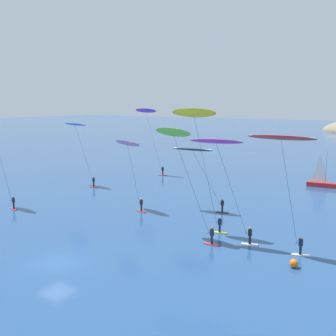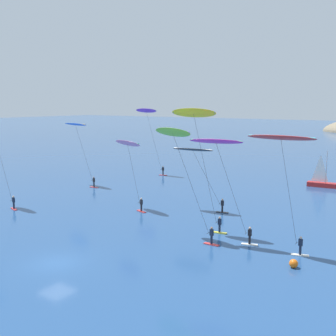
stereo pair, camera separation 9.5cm
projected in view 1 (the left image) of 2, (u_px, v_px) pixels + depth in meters
name	position (u px, v px, depth m)	size (l,w,h in m)	color
ground_plane	(57.00, 263.00, 34.46)	(600.00, 600.00, 0.00)	navy
sailboat_near	(325.00, 183.00, 65.40)	(5.95, 1.80, 5.70)	#B22323
kitesurfer_yellow	(196.00, 123.00, 41.99)	(6.20, 1.82, 12.56)	yellow
kitesurfer_lime	(176.00, 141.00, 40.60)	(7.96, 2.13, 10.74)	red
kitesurfer_pink	(129.00, 148.00, 51.43)	(5.83, 2.55, 8.58)	red
kitesurfer_black	(195.00, 154.00, 50.98)	(7.45, 1.95, 7.66)	#2D2D33
kitesurfer_red	(283.00, 147.00, 35.84)	(6.10, 1.24, 10.38)	silver
kitesurfer_blue	(77.00, 129.00, 66.58)	(7.97, 2.18, 9.91)	red
kitesurfer_magenta	(219.00, 151.00, 38.87)	(6.80, 2.01, 9.80)	silver
kitesurfer_purple	(147.00, 116.00, 76.32)	(6.78, 1.27, 12.06)	red
marker_buoy	(294.00, 263.00, 33.49)	(0.70, 0.70, 0.70)	orange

